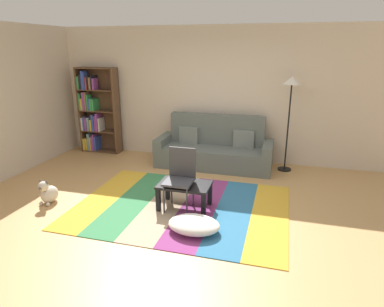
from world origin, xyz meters
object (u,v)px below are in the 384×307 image
Objects in this scene: pouf at (194,225)px; folding_chair at (180,174)px; coffee_table at (185,188)px; dog at (48,193)px; bookshelf at (95,112)px; couch at (214,150)px; tv_remote at (183,181)px; standing_lamp at (291,93)px.

pouf is 0.75× the size of folding_chair.
dog is at bearing -169.39° from coffee_table.
pouf is (0.31, -0.61, -0.22)m from coffee_table.
couch is at bearing -5.79° from bookshelf.
couch is 1.95m from folding_chair.
folding_chair is at bearing 11.28° from dog.
dog reaches higher than coffee_table.
coffee_table is 1.12× the size of pouf.
dog is (-2.36, 0.23, 0.06)m from pouf.
standing_lamp is at bearing 83.61° from tv_remote.
dog is at bearing -134.77° from folding_chair.
folding_chair is at bearing 169.28° from coffee_table.
folding_chair is (-0.02, -0.05, 0.14)m from tv_remote.
bookshelf is at bearing 170.83° from tv_remote.
coffee_table is 1.89× the size of dog.
standing_lamp reaches higher than dog.
tv_remote is (2.71, -2.17, -0.50)m from bookshelf.
couch is 5.69× the size of dog.
couch is 2.51× the size of folding_chair.
dog is at bearing -74.99° from bookshelf.
standing_lamp is 1.98× the size of folding_chair.
bookshelf is 4.20m from standing_lamp.
couch is at bearing 116.98° from tv_remote.
couch is at bearing 88.96° from coffee_table.
folding_chair is at bearing -125.45° from standing_lamp.
tv_remote reaches higher than dog.
bookshelf is 1.05× the size of standing_lamp.
tv_remote is at bearing -92.51° from couch.
folding_chair is (-0.10, -1.94, 0.20)m from couch.
dog is 2.07m from tv_remote.
bookshelf reaches higher than coffee_table.
standing_lamp is (1.37, 0.12, 1.15)m from couch.
pouf is at bearing -63.20° from coffee_table.
tv_remote is (-0.05, 0.07, 0.08)m from coffee_table.
pouf is 3.21m from standing_lamp.
coffee_table is 2.76m from standing_lamp.
bookshelf is 2.07× the size of folding_chair.
coffee_table is at bearing -39.03° from bookshelf.
dog is at bearing -131.82° from couch.
standing_lamp is at bearing 88.50° from folding_chair.
standing_lamp is (1.40, 2.07, 1.17)m from coffee_table.
couch reaches higher than folding_chair.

